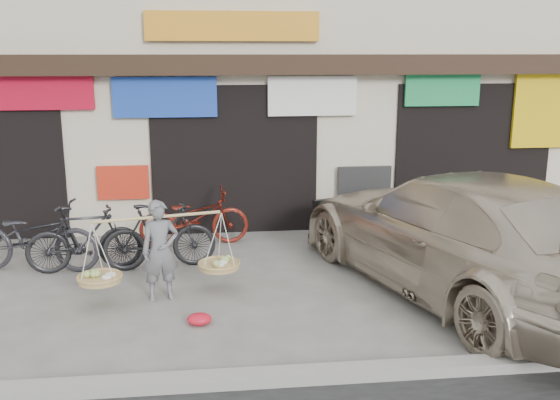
{
  "coord_description": "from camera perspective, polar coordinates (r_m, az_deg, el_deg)",
  "views": [
    {
      "loc": [
        -0.44,
        -7.7,
        3.28
      ],
      "look_at": [
        0.53,
        0.9,
        1.21
      ],
      "focal_mm": 40.0,
      "sensor_mm": 36.0,
      "label": 1
    }
  ],
  "objects": [
    {
      "name": "bike_2",
      "position": [
        10.83,
        -7.85,
        -1.59
      ],
      "size": [
        1.94,
        0.87,
        0.98
      ],
      "primitive_type": "imported",
      "rotation": [
        0.0,
        0.0,
        1.69
      ],
      "color": "maroon",
      "rests_on": "ground"
    },
    {
      "name": "suv",
      "position": [
        8.95,
        16.12,
        -2.86
      ],
      "size": [
        4.02,
        6.29,
        1.7
      ],
      "rotation": [
        0.0,
        0.0,
        3.45
      ],
      "color": "#C0B09B",
      "rests_on": "ground"
    },
    {
      "name": "bike_1",
      "position": [
        9.75,
        -10.96,
        -3.26
      ],
      "size": [
        1.77,
        0.72,
        1.03
      ],
      "primitive_type": "imported",
      "rotation": [
        0.0,
        0.0,
        1.71
      ],
      "color": "black",
      "rests_on": "ground"
    },
    {
      "name": "kerb",
      "position": [
        6.56,
        -1.85,
        -15.93
      ],
      "size": [
        70.0,
        0.25,
        0.12
      ],
      "primitive_type": "cube",
      "color": "gray",
      "rests_on": "ground"
    },
    {
      "name": "shophouse_block",
      "position": [
        14.12,
        -4.81,
        14.09
      ],
      "size": [
        14.0,
        6.32,
        7.0
      ],
      "color": "beige",
      "rests_on": "ground"
    },
    {
      "name": "ground",
      "position": [
        8.38,
        -2.97,
        -9.59
      ],
      "size": [
        70.0,
        70.0,
        0.0
      ],
      "primitive_type": "plane",
      "color": "gray",
      "rests_on": "ground"
    },
    {
      "name": "bike_0",
      "position": [
        10.18,
        -21.65,
        -3.14
      ],
      "size": [
        2.15,
        1.08,
        1.08
      ],
      "primitive_type": "imported",
      "rotation": [
        0.0,
        0.0,
        1.39
      ],
      "color": "#2B2B30",
      "rests_on": "ground"
    },
    {
      "name": "bike_3",
      "position": [
        9.9,
        -17.46,
        -3.38
      ],
      "size": [
        1.77,
        0.72,
        1.03
      ],
      "primitive_type": "imported",
      "rotation": [
        0.0,
        0.0,
        1.71
      ],
      "color": "black",
      "rests_on": "ground"
    },
    {
      "name": "red_bag",
      "position": [
        7.86,
        -7.39,
        -10.74
      ],
      "size": [
        0.31,
        0.25,
        0.14
      ],
      "primitive_type": "ellipsoid",
      "color": "red",
      "rests_on": "ground"
    },
    {
      "name": "street_vendor",
      "position": [
        8.53,
        -10.88,
        -4.98
      ],
      "size": [
        2.12,
        0.91,
        1.37
      ],
      "rotation": [
        0.0,
        0.0,
        0.22
      ],
      "color": "slate",
      "rests_on": "ground"
    }
  ]
}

